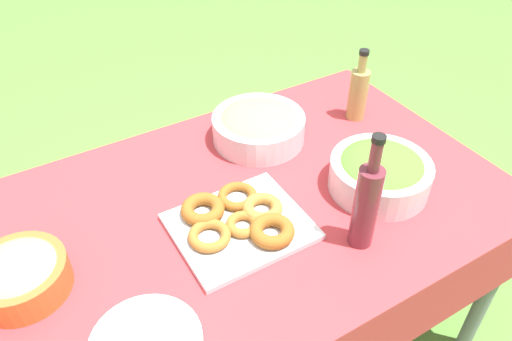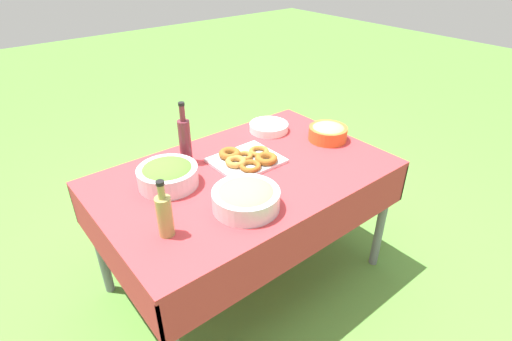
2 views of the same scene
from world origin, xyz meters
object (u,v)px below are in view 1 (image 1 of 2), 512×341
Objects in this scene: wine_bottle at (366,204)px; bread_bowl at (259,125)px; olive_oil_bottle at (358,92)px; pasta_bowl at (19,275)px; salad_bowl at (380,172)px; donut_platter at (239,221)px.

bread_bowl is at bearing 89.26° from wine_bottle.
olive_oil_bottle is 0.36m from bread_bowl.
pasta_bowl is at bearing -171.35° from olive_oil_bottle.
bread_bowl is (0.01, 0.52, -0.08)m from wine_bottle.
wine_bottle reaches higher than olive_oil_bottle.
donut_platter is at bearing 170.87° from salad_bowl.
pasta_bowl is 0.66× the size of wine_bottle.
olive_oil_bottle is at bearing 22.92° from donut_platter.
wine_bottle is at bearing -143.09° from salad_bowl.
bread_bowl reaches higher than pasta_bowl.
donut_platter is 1.37× the size of olive_oil_bottle.
salad_bowl is 1.14× the size of olive_oil_bottle.
salad_bowl is 0.86× the size of wine_bottle.
wine_bottle is 0.52m from bread_bowl.
olive_oil_bottle reaches higher than pasta_bowl.
salad_bowl is 0.96× the size of bread_bowl.
salad_bowl is 0.43m from donut_platter.
wine_bottle is (0.78, -0.29, 0.08)m from pasta_bowl.
donut_platter is 1.16× the size of bread_bowl.
donut_platter is 0.40m from bread_bowl.
donut_platter is at bearing -8.92° from pasta_bowl.
pasta_bowl reaches higher than donut_platter.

